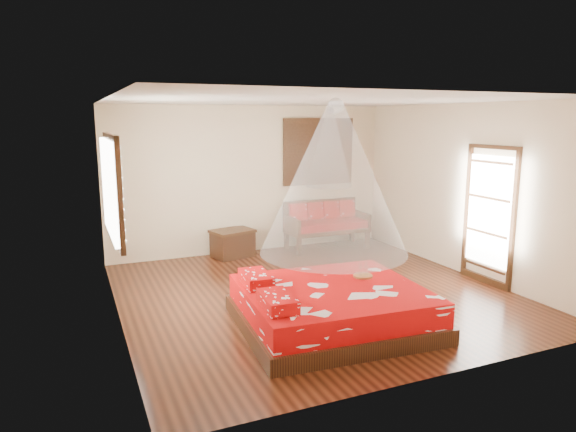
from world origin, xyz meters
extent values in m
cube|color=black|center=(0.00, 0.00, -0.01)|extent=(5.50, 5.50, 0.02)
cube|color=silver|center=(0.00, 0.00, 2.81)|extent=(5.50, 5.50, 0.02)
cube|color=beige|center=(-2.76, 0.00, 1.40)|extent=(0.02, 5.50, 2.80)
cube|color=beige|center=(2.76, 0.00, 1.40)|extent=(0.02, 5.50, 2.80)
cube|color=beige|center=(0.00, 2.76, 1.40)|extent=(5.50, 0.02, 2.80)
cube|color=beige|center=(0.00, -2.76, 1.40)|extent=(5.50, 0.02, 2.80)
cube|color=black|center=(-0.33, -1.20, 0.10)|extent=(2.39, 2.19, 0.20)
cube|color=#AA0506|center=(-0.33, -1.20, 0.35)|extent=(2.28, 2.08, 0.30)
cube|color=#AA0506|center=(-1.22, -1.57, 0.58)|extent=(0.36, 0.61, 0.15)
cube|color=#AA0506|center=(-1.16, -0.71, 0.58)|extent=(0.36, 0.61, 0.15)
cube|color=black|center=(0.67, 2.00, 0.21)|extent=(0.08, 0.08, 0.42)
cube|color=black|center=(2.17, 2.00, 0.21)|extent=(0.08, 0.08, 0.42)
cube|color=black|center=(0.67, 2.60, 0.21)|extent=(0.08, 0.08, 0.42)
cube|color=black|center=(2.17, 2.60, 0.21)|extent=(0.08, 0.08, 0.42)
cube|color=black|center=(1.42, 2.30, 0.38)|extent=(1.62, 0.72, 0.08)
cube|color=#8F0905|center=(1.42, 2.30, 0.49)|extent=(1.56, 0.66, 0.14)
cube|color=black|center=(1.42, 2.62, 0.67)|extent=(1.62, 0.06, 0.55)
cube|color=black|center=(0.65, 2.30, 0.54)|extent=(0.06, 0.72, 0.30)
cube|color=black|center=(2.19, 2.30, 0.54)|extent=(0.06, 0.72, 0.30)
cube|color=#AA0506|center=(0.88, 2.50, 0.73)|extent=(0.34, 0.19, 0.36)
cube|color=#AA0506|center=(1.24, 2.50, 0.73)|extent=(0.34, 0.19, 0.36)
cube|color=#AA0506|center=(1.60, 2.50, 0.73)|extent=(0.34, 0.19, 0.36)
cube|color=#AA0506|center=(1.96, 2.50, 0.73)|extent=(0.34, 0.19, 0.36)
cube|color=black|center=(-0.49, 2.45, 0.23)|extent=(0.81, 0.67, 0.46)
cube|color=black|center=(-0.49, 2.45, 0.49)|extent=(0.86, 0.72, 0.05)
cube|color=black|center=(1.42, 2.72, 1.90)|extent=(1.52, 0.06, 1.32)
cube|color=black|center=(1.42, 2.71, 1.90)|extent=(1.35, 0.04, 1.10)
cube|color=black|center=(-2.72, 0.20, 1.70)|extent=(0.08, 1.74, 1.34)
cube|color=silver|center=(-2.68, 0.20, 1.70)|extent=(0.04, 1.54, 1.10)
cube|color=black|center=(2.72, -0.60, 1.05)|extent=(0.08, 1.02, 2.16)
cube|color=white|center=(2.70, -0.60, 1.15)|extent=(0.03, 0.82, 1.70)
cylinder|color=brown|center=(0.24, -0.97, 0.52)|extent=(0.25, 0.25, 0.03)
cone|color=white|center=(-0.33, -1.20, 1.85)|extent=(1.79, 1.79, 1.80)
cone|color=white|center=(1.42, 2.25, 2.00)|extent=(0.89, 0.89, 1.50)
camera|label=1|loc=(-3.23, -6.53, 2.55)|focal=32.00mm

